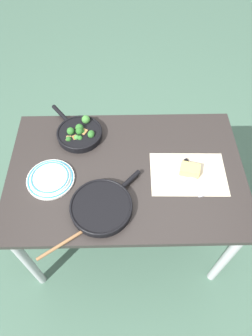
% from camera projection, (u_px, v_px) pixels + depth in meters
% --- Properties ---
extents(ground_plane, '(14.00, 14.00, 0.00)m').
position_uv_depth(ground_plane, '(126.00, 229.00, 2.16)').
color(ground_plane, '#476B56').
extents(dining_table_red, '(1.23, 0.80, 0.75)m').
position_uv_depth(dining_table_red, '(126.00, 180.00, 1.62)').
color(dining_table_red, '#2D2826').
rests_on(dining_table_red, ground_plane).
extents(skillet_broccoli, '(0.31, 0.35, 0.08)m').
position_uv_depth(skillet_broccoli, '(79.00, 133.00, 1.66)').
color(skillet_broccoli, black).
rests_on(skillet_broccoli, dining_table_red).
extents(skillet_eggs, '(0.34, 0.35, 0.04)m').
position_uv_depth(skillet_eggs, '(102.00, 207.00, 1.40)').
color(skillet_eggs, black).
rests_on(skillet_eggs, dining_table_red).
extents(wooden_spoon, '(0.30, 0.21, 0.02)m').
position_uv_depth(wooden_spoon, '(80.00, 233.00, 1.34)').
color(wooden_spoon, '#996B42').
rests_on(wooden_spoon, dining_table_red).
extents(parchment_sheet, '(0.39, 0.27, 0.00)m').
position_uv_depth(parchment_sheet, '(188.00, 174.00, 1.53)').
color(parchment_sheet, beige).
rests_on(parchment_sheet, dining_table_red).
extents(grater_knife, '(0.07, 0.23, 0.02)m').
position_uv_depth(grater_knife, '(191.00, 172.00, 1.53)').
color(grater_knife, silver).
rests_on(grater_knife, dining_table_red).
extents(cheese_block, '(0.11, 0.09, 0.04)m').
position_uv_depth(cheese_block, '(190.00, 170.00, 1.52)').
color(cheese_block, '#EACC66').
rests_on(cheese_block, dining_table_red).
extents(dinner_plate_stack, '(0.24, 0.24, 0.03)m').
position_uv_depth(dinner_plate_stack, '(50.00, 178.00, 1.50)').
color(dinner_plate_stack, silver).
rests_on(dinner_plate_stack, dining_table_red).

